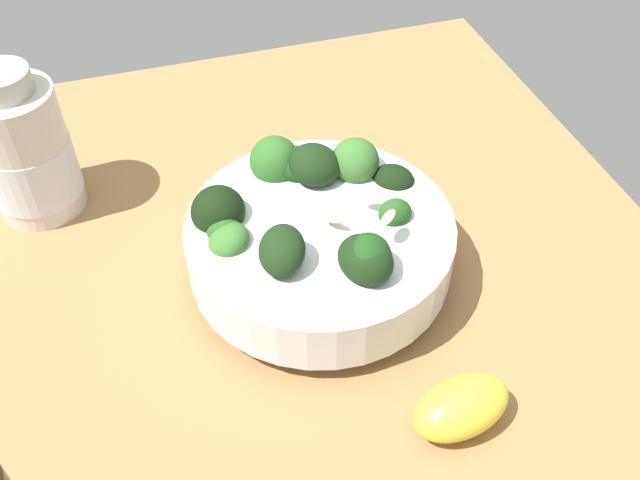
% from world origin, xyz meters
% --- Properties ---
extents(ground_plane, '(0.64, 0.64, 0.05)m').
position_xyz_m(ground_plane, '(0.00, 0.00, -0.02)').
color(ground_plane, '#996D42').
extents(bowl_of_broccoli, '(0.21, 0.20, 0.10)m').
position_xyz_m(bowl_of_broccoli, '(-0.03, -0.02, 0.04)').
color(bowl_of_broccoli, white).
rests_on(bowl_of_broccoli, ground_plane).
extents(lemon_wedge, '(0.05, 0.08, 0.04)m').
position_xyz_m(lemon_wedge, '(-0.19, -0.07, 0.02)').
color(lemon_wedge, yellow).
rests_on(lemon_wedge, ground_plane).
extents(bottle_short, '(0.08, 0.08, 0.14)m').
position_xyz_m(bottle_short, '(0.12, 0.18, 0.06)').
color(bottle_short, beige).
rests_on(bottle_short, ground_plane).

